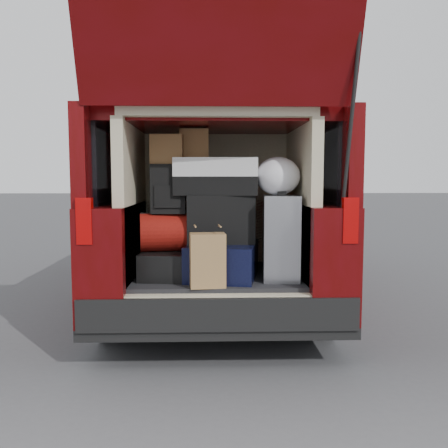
{
  "coord_description": "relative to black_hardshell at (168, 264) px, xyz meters",
  "views": [
    {
      "loc": [
        -0.05,
        -3.39,
        1.29
      ],
      "look_at": [
        0.05,
        0.2,
        0.95
      ],
      "focal_mm": 38.0,
      "sensor_mm": 36.0,
      "label": 1
    }
  ],
  "objects": [
    {
      "name": "minivan",
      "position": [
        0.37,
        1.7,
        0.26
      ],
      "size": [
        1.9,
        5.35,
        2.77
      ],
      "color": "black",
      "rests_on": "ground"
    },
    {
      "name": "grocery_sack_upper",
      "position": [
        0.2,
        0.11,
        0.91
      ],
      "size": [
        0.22,
        0.18,
        0.22
      ],
      "primitive_type": "cube",
      "rotation": [
        0.0,
        0.0,
        0.01
      ],
      "color": "brown",
      "rests_on": "twotone_duffel"
    },
    {
      "name": "black_soft_case",
      "position": [
        0.39,
        0.01,
        0.34
      ],
      "size": [
        0.51,
        0.31,
        0.36
      ],
      "primitive_type": "cube",
      "rotation": [
        0.0,
        0.0,
        0.03
      ],
      "color": "black",
      "rests_on": "navy_hardshell"
    },
    {
      "name": "twotone_duffel",
      "position": [
        0.36,
        0.02,
        0.66
      ],
      "size": [
        0.63,
        0.36,
        0.28
      ],
      "primitive_type": "cube",
      "rotation": [
        0.0,
        0.0,
        -0.06
      ],
      "color": "silver",
      "rests_on": "black_soft_case"
    },
    {
      "name": "kraft_bag",
      "position": [
        0.3,
        -0.34,
        0.09
      ],
      "size": [
        0.25,
        0.18,
        0.37
      ],
      "primitive_type": "cube",
      "rotation": [
        0.0,
        0.0,
        0.11
      ],
      "color": "#AC814D",
      "rests_on": "load_floor"
    },
    {
      "name": "red_duffel",
      "position": [
        0.01,
        0.0,
        0.24
      ],
      "size": [
        0.47,
        0.35,
        0.28
      ],
      "primitive_type": "cube",
      "rotation": [
        0.0,
        0.0,
        0.15
      ],
      "color": "maroon",
      "rests_on": "black_hardshell"
    },
    {
      "name": "ground",
      "position": [
        0.37,
        -0.16,
        -0.65
      ],
      "size": [
        80.0,
        80.0,
        0.0
      ],
      "primitive_type": "plane",
      "color": "#3D3D40",
      "rests_on": "ground"
    },
    {
      "name": "silver_roller",
      "position": [
        0.84,
        -0.07,
        0.21
      ],
      "size": [
        0.29,
        0.43,
        0.62
      ],
      "primitive_type": "cube",
      "rotation": [
        0.0,
        0.0,
        -0.09
      ],
      "color": "silver",
      "rests_on": "load_floor"
    },
    {
      "name": "backpack",
      "position": [
        0.01,
        -0.0,
        0.57
      ],
      "size": [
        0.26,
        0.16,
        0.37
      ],
      "primitive_type": "cube",
      "rotation": [
        0.0,
        0.0,
        0.02
      ],
      "color": "black",
      "rests_on": "red_duffel"
    },
    {
      "name": "load_floor",
      "position": [
        0.37,
        0.12,
        -0.37
      ],
      "size": [
        1.24,
        1.05,
        0.55
      ],
      "primitive_type": "cube",
      "color": "black",
      "rests_on": "ground"
    },
    {
      "name": "plastic_bag_right",
      "position": [
        0.82,
        -0.06,
        0.66
      ],
      "size": [
        0.33,
        0.31,
        0.28
      ],
      "primitive_type": "ellipsoid",
      "rotation": [
        0.0,
        0.0,
        0.01
      ],
      "color": "white",
      "rests_on": "silver_roller"
    },
    {
      "name": "black_hardshell",
      "position": [
        0.0,
        0.0,
        0.0
      ],
      "size": [
        0.42,
        0.54,
        0.2
      ],
      "primitive_type": "cube",
      "rotation": [
        0.0,
        0.0,
        -0.11
      ],
      "color": "black",
      "rests_on": "load_floor"
    },
    {
      "name": "grocery_sack_lower",
      "position": [
        0.0,
        0.04,
        0.86
      ],
      "size": [
        0.25,
        0.21,
        0.22
      ],
      "primitive_type": "cube",
      "rotation": [
        0.0,
        0.0,
        -0.07
      ],
      "color": "brown",
      "rests_on": "backpack"
    },
    {
      "name": "navy_hardshell",
      "position": [
        0.41,
        -0.03,
        0.03
      ],
      "size": [
        0.59,
        0.67,
        0.26
      ],
      "primitive_type": "cube",
      "rotation": [
        0.0,
        0.0,
        -0.18
      ],
      "color": "black",
      "rests_on": "load_floor"
    }
  ]
}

